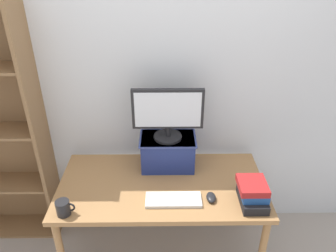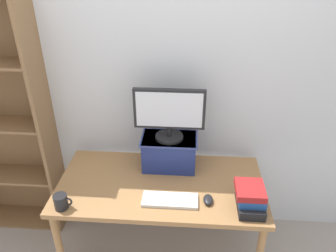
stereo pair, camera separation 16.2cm
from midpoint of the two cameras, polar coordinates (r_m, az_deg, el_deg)
The scene contains 9 objects.
ground_plane at distance 2.89m, azimuth -2.69°, elevation -21.08°, with size 12.00×12.00×0.00m, color #9E9389.
back_wall at distance 2.49m, azimuth -3.06°, elevation 7.52°, with size 7.00×0.08×2.60m.
desk at distance 2.42m, azimuth -3.05°, elevation -11.29°, with size 1.47×0.74×0.72m.
riser_box at distance 2.47m, azimuth -1.91°, elevation -4.45°, with size 0.42×0.26×0.25m.
computer_monitor at distance 2.31m, azimuth -2.05°, elevation 2.28°, with size 0.51×0.21×0.39m.
keyboard at distance 2.23m, azimuth -1.18°, elevation -12.77°, with size 0.37×0.14×0.02m.
computer_mouse at distance 2.25m, azimuth 5.43°, elevation -12.33°, with size 0.06×0.10×0.04m.
book_stack at distance 2.23m, azimuth 12.47°, elevation -11.31°, with size 0.19×0.26×0.16m.
coffee_mug at distance 2.24m, azimuth -19.79°, elevation -13.33°, with size 0.12×0.09×0.10m.
Camera 1 is at (0.02, -1.84, 2.22)m, focal length 35.00 mm.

